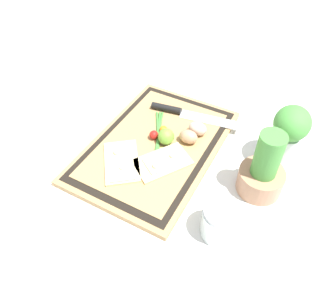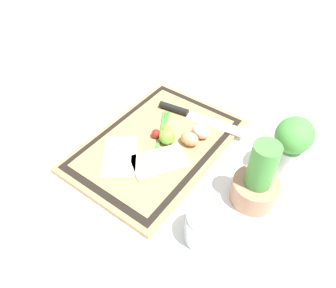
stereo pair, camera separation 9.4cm
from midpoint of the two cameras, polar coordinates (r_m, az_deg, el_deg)
ground_plane at (r=0.99m, az=-4.97°, el=-0.82°), size 6.00×6.00×0.00m
cutting_board at (r=0.98m, az=-5.01°, el=-0.41°), size 0.51×0.35×0.02m
pizza_slice_near at (r=0.93m, az=-11.01°, el=-3.25°), size 0.18×0.17×0.02m
pizza_slice_far at (r=0.91m, az=-3.82°, el=-3.23°), size 0.18×0.16×0.02m
knife at (r=1.06m, az=-0.40°, el=5.50°), size 0.08×0.29×0.02m
egg_brown at (r=0.96m, az=0.78°, el=1.13°), size 0.04×0.06×0.04m
egg_pink at (r=0.99m, az=2.46°, el=2.57°), size 0.04×0.06×0.04m
lime at (r=0.96m, az=-3.17°, el=1.16°), size 0.05×0.05×0.05m
cherry_tomato_red at (r=0.98m, az=-5.26°, el=1.46°), size 0.03×0.03×0.03m
cherry_tomato_yellow at (r=1.00m, az=-3.65°, el=2.42°), size 0.02×0.02×0.02m
scallion_bunch at (r=0.98m, az=-4.37°, el=0.77°), size 0.23×0.13×0.01m
herb_pot at (r=0.86m, az=13.22°, el=-4.87°), size 0.12×0.12×0.19m
sauce_jar at (r=0.79m, az=5.71°, el=-13.66°), size 0.09×0.09×0.09m
herb_glass at (r=0.92m, az=17.67°, el=1.98°), size 0.11×0.10×0.18m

